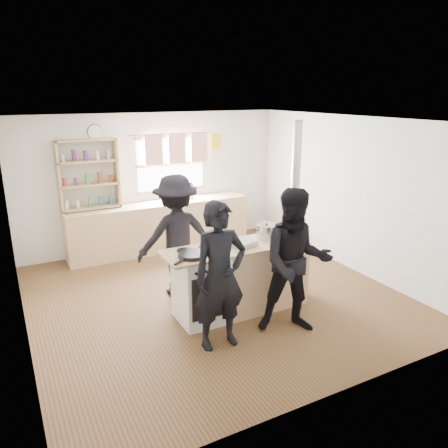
{
  "coord_description": "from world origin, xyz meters",
  "views": [
    {
      "loc": [
        -2.56,
        -5.21,
        2.85
      ],
      "look_at": [
        0.12,
        -0.1,
        1.1
      ],
      "focal_mm": 35.0,
      "sensor_mm": 36.0,
      "label": 1
    }
  ],
  "objects": [
    {
      "name": "cooking_island",
      "position": [
        0.14,
        -0.55,
        0.47
      ],
      "size": [
        1.97,
        0.64,
        0.93
      ],
      "color": "white",
      "rests_on": "ground"
    },
    {
      "name": "skillet_greens",
      "position": [
        -0.61,
        -0.65,
        0.96
      ],
      "size": [
        0.46,
        0.46,
        0.05
      ],
      "color": "black",
      "rests_on": "cooking_island"
    },
    {
      "name": "back_counter",
      "position": [
        0.0,
        2.22,
        0.45
      ],
      "size": [
        3.4,
        0.55,
        0.9
      ],
      "primitive_type": "cube",
      "color": "tan",
      "rests_on": "ground"
    },
    {
      "name": "ground",
      "position": [
        0.0,
        0.0,
        -0.01
      ],
      "size": [
        5.0,
        5.0,
        0.01
      ],
      "primitive_type": "cube",
      "color": "brown",
      "rests_on": "ground"
    },
    {
      "name": "stockpot_stove",
      "position": [
        -0.22,
        -0.41,
        1.01
      ],
      "size": [
        0.21,
        0.21,
        0.17
      ],
      "color": "silver",
      "rests_on": "cooking_island"
    },
    {
      "name": "stockpot_counter",
      "position": [
        0.59,
        -0.46,
        1.03
      ],
      "size": [
        0.29,
        0.29,
        0.22
      ],
      "color": "#B3B3B6",
      "rests_on": "cooking_island"
    },
    {
      "name": "person_far",
      "position": [
        -0.42,
        0.34,
        0.88
      ],
      "size": [
        1.16,
        0.7,
        1.76
      ],
      "primitive_type": "imported",
      "rotation": [
        0.0,
        0.0,
        3.1
      ],
      "color": "black",
      "rests_on": "ground"
    },
    {
      "name": "person_near_right",
      "position": [
        0.46,
        -1.31,
        0.9
      ],
      "size": [
        1.08,
        1.0,
        1.8
      ],
      "primitive_type": "imported",
      "rotation": [
        0.0,
        0.0,
        -0.46
      ],
      "color": "black",
      "rests_on": "ground"
    },
    {
      "name": "thermos",
      "position": [
        0.64,
        2.22,
        1.05
      ],
      "size": [
        0.1,
        0.1,
        0.31
      ],
      "primitive_type": "cylinder",
      "color": "silver",
      "rests_on": "back_counter"
    },
    {
      "name": "bread_board",
      "position": [
        0.93,
        -0.64,
        0.98
      ],
      "size": [
        0.34,
        0.3,
        0.12
      ],
      "color": "tan",
      "rests_on": "cooking_island"
    },
    {
      "name": "roast_tray",
      "position": [
        0.14,
        -0.58,
        0.97
      ],
      "size": [
        0.37,
        0.35,
        0.07
      ],
      "color": "silver",
      "rests_on": "cooking_island"
    },
    {
      "name": "shelving_unit",
      "position": [
        -1.2,
        2.34,
        1.51
      ],
      "size": [
        1.0,
        0.28,
        1.2
      ],
      "color": "tan",
      "rests_on": "back_counter"
    },
    {
      "name": "flue_heater",
      "position": [
        1.01,
        -0.49,
        0.66
      ],
      "size": [
        0.35,
        0.35,
        2.5
      ],
      "color": "black",
      "rests_on": "ground"
    },
    {
      "name": "person_near_left",
      "position": [
        -0.5,
        -1.19,
        0.87
      ],
      "size": [
        0.64,
        0.43,
        1.73
      ],
      "primitive_type": "imported",
      "rotation": [
        0.0,
        0.0,
        -0.02
      ],
      "color": "black",
      "rests_on": "ground"
    }
  ]
}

